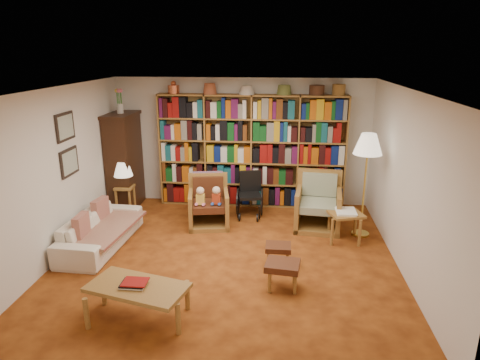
# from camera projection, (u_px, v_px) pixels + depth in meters

# --- Properties ---
(floor) EXTENTS (5.00, 5.00, 0.00)m
(floor) POSITION_uv_depth(u_px,v_px,m) (227.00, 257.00, 6.47)
(floor) COLOR #A25118
(floor) RESTS_ON ground
(ceiling) EXTENTS (5.00, 5.00, 0.00)m
(ceiling) POSITION_uv_depth(u_px,v_px,m) (226.00, 89.00, 5.73)
(ceiling) COLOR white
(ceiling) RESTS_ON wall_back
(wall_back) EXTENTS (5.00, 0.00, 5.00)m
(wall_back) POSITION_uv_depth(u_px,v_px,m) (242.00, 142.00, 8.48)
(wall_back) COLOR silver
(wall_back) RESTS_ON floor
(wall_front) EXTENTS (5.00, 0.00, 5.00)m
(wall_front) POSITION_uv_depth(u_px,v_px,m) (191.00, 261.00, 3.72)
(wall_front) COLOR silver
(wall_front) RESTS_ON floor
(wall_left) EXTENTS (0.00, 5.00, 5.00)m
(wall_left) POSITION_uv_depth(u_px,v_px,m) (59.00, 174.00, 6.33)
(wall_left) COLOR silver
(wall_left) RESTS_ON floor
(wall_right) EXTENTS (0.00, 5.00, 5.00)m
(wall_right) POSITION_uv_depth(u_px,v_px,m) (407.00, 183.00, 5.88)
(wall_right) COLOR silver
(wall_right) RESTS_ON floor
(bookshelf) EXTENTS (3.60, 0.30, 2.42)m
(bookshelf) POSITION_uv_depth(u_px,v_px,m) (252.00, 148.00, 8.32)
(bookshelf) COLOR #A47533
(bookshelf) RESTS_ON floor
(curio_cabinet) EXTENTS (0.50, 0.95, 2.40)m
(curio_cabinet) POSITION_uv_depth(u_px,v_px,m) (124.00, 160.00, 8.30)
(curio_cabinet) COLOR #321A0D
(curio_cabinet) RESTS_ON floor
(framed_pictures) EXTENTS (0.03, 0.52, 0.97)m
(framed_pictures) POSITION_uv_depth(u_px,v_px,m) (67.00, 145.00, 6.50)
(framed_pictures) COLOR black
(framed_pictures) RESTS_ON wall_left
(sofa) EXTENTS (1.85, 0.80, 0.53)m
(sofa) POSITION_uv_depth(u_px,v_px,m) (101.00, 230.00, 6.78)
(sofa) COLOR silver
(sofa) RESTS_ON floor
(sofa_throw) EXTENTS (0.95, 1.59, 0.04)m
(sofa_throw) POSITION_uv_depth(u_px,v_px,m) (103.00, 228.00, 6.76)
(sofa_throw) COLOR #C2B88D
(sofa_throw) RESTS_ON sofa
(cushion_left) EXTENTS (0.17, 0.38, 0.37)m
(cushion_left) POSITION_uv_depth(u_px,v_px,m) (100.00, 211.00, 7.07)
(cushion_left) COLOR maroon
(cushion_left) RESTS_ON sofa
(cushion_right) EXTENTS (0.13, 0.37, 0.37)m
(cushion_right) POSITION_uv_depth(u_px,v_px,m) (82.00, 228.00, 6.40)
(cushion_right) COLOR maroon
(cushion_right) RESTS_ON sofa
(side_table_lamp) EXTENTS (0.35, 0.35, 0.54)m
(side_table_lamp) POSITION_uv_depth(u_px,v_px,m) (125.00, 194.00, 8.10)
(side_table_lamp) COLOR #A47533
(side_table_lamp) RESTS_ON floor
(table_lamp) EXTENTS (0.35, 0.35, 0.48)m
(table_lamp) POSITION_uv_depth(u_px,v_px,m) (123.00, 170.00, 7.95)
(table_lamp) COLOR gold
(table_lamp) RESTS_ON side_table_lamp
(armchair_leather) EXTENTS (0.83, 0.86, 0.89)m
(armchair_leather) POSITION_uv_depth(u_px,v_px,m) (209.00, 204.00, 7.63)
(armchair_leather) COLOR #A47533
(armchair_leather) RESTS_ON floor
(armchair_sage) EXTENTS (0.86, 0.89, 0.97)m
(armchair_sage) POSITION_uv_depth(u_px,v_px,m) (317.00, 206.00, 7.53)
(armchair_sage) COLOR #A47533
(armchair_sage) RESTS_ON floor
(wheelchair) EXTENTS (0.48, 0.67, 0.84)m
(wheelchair) POSITION_uv_depth(u_px,v_px,m) (250.00, 196.00, 8.03)
(wheelchair) COLOR black
(wheelchair) RESTS_ON floor
(floor_lamp) EXTENTS (0.46, 0.46, 1.74)m
(floor_lamp) POSITION_uv_depth(u_px,v_px,m) (368.00, 148.00, 6.83)
(floor_lamp) COLOR gold
(floor_lamp) RESTS_ON floor
(side_table_papers) EXTENTS (0.64, 0.64, 0.52)m
(side_table_papers) POSITION_uv_depth(u_px,v_px,m) (345.00, 216.00, 6.93)
(side_table_papers) COLOR #A47533
(side_table_papers) RESTS_ON floor
(footstool_a) EXTENTS (0.37, 0.32, 0.31)m
(footstool_a) POSITION_uv_depth(u_px,v_px,m) (278.00, 249.00, 6.18)
(footstool_a) COLOR #4B2314
(footstool_a) RESTS_ON floor
(footstool_b) EXTENTS (0.48, 0.42, 0.37)m
(footstool_b) POSITION_uv_depth(u_px,v_px,m) (283.00, 267.00, 5.55)
(footstool_b) COLOR #4B2314
(footstool_b) RESTS_ON floor
(coffee_table) EXTENTS (1.24, 0.84, 0.49)m
(coffee_table) POSITION_uv_depth(u_px,v_px,m) (138.00, 289.00, 4.89)
(coffee_table) COLOR #A47533
(coffee_table) RESTS_ON floor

